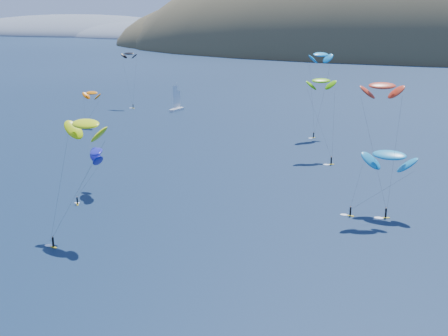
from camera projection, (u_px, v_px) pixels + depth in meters
headland at (94, 36)px, 883.25m from camera, size 460.00×250.00×60.00m
sailboat at (177, 108)px, 250.55m from camera, size 9.38×8.05×11.42m
kitesurfer_1 at (92, 93)px, 216.30m from camera, size 7.96×6.89×13.75m
kitesurfer_2 at (86, 124)px, 112.70m from camera, size 11.07×13.58×23.53m
kitesurfer_3 at (321, 81)px, 171.10m from camera, size 10.59×13.15×23.49m
kitesurfer_4 at (321, 55)px, 198.36m from camera, size 8.88×11.51×28.54m
kitesurfer_5 at (389, 155)px, 125.44m from camera, size 12.97×8.28×15.19m
kitesurfer_9 at (382, 86)px, 123.43m from camera, size 9.27×8.20×28.35m
kitesurfer_10 at (96, 152)px, 140.17m from camera, size 8.61×15.14×11.95m
kitesurfer_12 at (129, 54)px, 255.20m from camera, size 7.09×5.94×23.66m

